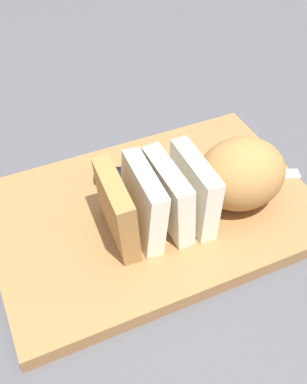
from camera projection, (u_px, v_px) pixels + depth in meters
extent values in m
plane|color=#4C4C51|center=(153.00, 218.00, 0.68)|extent=(3.00, 3.00, 0.00)
cube|color=#9E6B3D|center=(153.00, 212.00, 0.67)|extent=(0.45, 0.31, 0.02)
ellipsoid|color=#A8753D|center=(241.00, 174.00, 0.64)|extent=(0.13, 0.11, 0.10)
cube|color=#F2E8CC|center=(194.00, 189.00, 0.62)|extent=(0.03, 0.10, 0.10)
cube|color=#F2E8CC|center=(169.00, 196.00, 0.61)|extent=(0.03, 0.11, 0.10)
cube|color=#F2E8CC|center=(143.00, 202.00, 0.60)|extent=(0.03, 0.11, 0.10)
cube|color=#A8753D|center=(117.00, 210.00, 0.59)|extent=(0.03, 0.11, 0.10)
cube|color=silver|center=(221.00, 176.00, 0.71)|extent=(0.23, 0.10, 0.00)
cylinder|color=black|center=(119.00, 175.00, 0.69)|extent=(0.07, 0.05, 0.02)
cube|color=silver|center=(143.00, 174.00, 0.70)|extent=(0.03, 0.03, 0.02)
sphere|color=tan|center=(172.00, 211.00, 0.65)|extent=(0.01, 0.01, 0.01)
sphere|color=tan|center=(157.00, 171.00, 0.71)|extent=(0.01, 0.01, 0.01)
sphere|color=tan|center=(172.00, 181.00, 0.70)|extent=(0.01, 0.01, 0.01)
sphere|color=tan|center=(191.00, 173.00, 0.71)|extent=(0.01, 0.01, 0.01)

